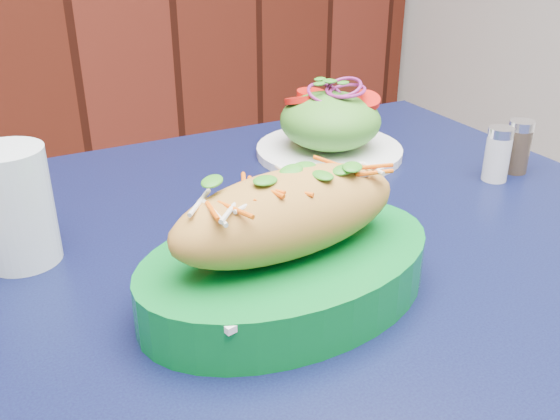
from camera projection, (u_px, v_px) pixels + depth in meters
cafe_table at (333, 311)px, 0.70m from camera, size 0.93×0.93×0.75m
banh_mi_basket at (288, 250)px, 0.55m from camera, size 0.30×0.20×0.13m
salad_plate at (330, 127)px, 0.88m from camera, size 0.21×0.21×0.11m
water_glass at (15, 207)px, 0.60m from camera, size 0.07×0.07×0.12m
salt_shaker at (498, 154)px, 0.80m from camera, size 0.03×0.03×0.07m
pepper_shaker at (518, 147)px, 0.82m from camera, size 0.03×0.03×0.07m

